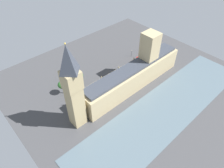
% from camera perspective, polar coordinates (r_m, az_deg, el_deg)
% --- Properties ---
extents(ground_plane, '(147.97, 147.97, 0.00)m').
position_cam_1_polar(ground_plane, '(139.16, 5.00, 0.01)').
color(ground_plane, '#424244').
extents(river_thames, '(31.39, 133.17, 0.25)m').
position_cam_1_polar(river_thames, '(127.12, 14.86, -6.64)').
color(river_thames, slate).
rests_on(river_thames, ground).
extents(parliament_building, '(13.27, 77.97, 33.88)m').
position_cam_1_polar(parliament_building, '(133.48, 6.52, 3.00)').
color(parliament_building, tan).
rests_on(parliament_building, ground).
extents(clock_tower, '(8.29, 8.29, 50.71)m').
position_cam_1_polar(clock_tower, '(99.34, -10.96, -0.98)').
color(clock_tower, tan).
rests_on(clock_tower, ground).
extents(double_decker_bus_by_river_gate, '(2.86, 10.56, 4.75)m').
position_cam_1_polar(double_decker_bus_by_river_gate, '(160.24, 8.34, 7.29)').
color(double_decker_bus_by_river_gate, red).
rests_on(double_decker_bus_by_river_gate, ground).
extents(car_black_opposite_hall, '(2.04, 4.49, 1.74)m').
position_cam_1_polar(car_black_opposite_hall, '(148.96, 2.78, 3.87)').
color(car_black_opposite_hall, black).
rests_on(car_black_opposite_hall, ground).
extents(car_yellow_cab_corner, '(1.97, 4.63, 1.74)m').
position_cam_1_polar(car_yellow_cab_corner, '(137.71, -4.56, 0.00)').
color(car_yellow_cab_corner, gold).
rests_on(car_yellow_cab_corner, ground).
extents(pedestrian_under_trees, '(0.55, 0.63, 1.56)m').
position_cam_1_polar(pedestrian_under_trees, '(135.37, -1.16, -0.84)').
color(pedestrian_under_trees, gray).
rests_on(pedestrian_under_trees, ground).
extents(plane_tree_near_tower, '(5.50, 5.50, 9.52)m').
position_cam_1_polar(plane_tree_near_tower, '(131.14, -13.80, -0.23)').
color(plane_tree_near_tower, brown).
rests_on(plane_tree_near_tower, ground).
extents(plane_tree_trailing, '(4.46, 4.46, 9.03)m').
position_cam_1_polar(plane_tree_trailing, '(136.05, -8.98, 2.35)').
color(plane_tree_trailing, brown).
rests_on(plane_tree_trailing, ground).
extents(street_lamp_far_end, '(0.56, 0.56, 5.92)m').
position_cam_1_polar(street_lamp_far_end, '(163.37, 5.54, 8.95)').
color(street_lamp_far_end, black).
rests_on(street_lamp_far_end, ground).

